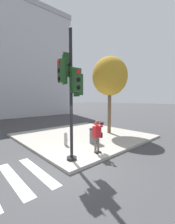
% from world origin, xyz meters
% --- Properties ---
extents(ground_plane, '(160.00, 160.00, 0.00)m').
position_xyz_m(ground_plane, '(0.00, 0.00, 0.00)').
color(ground_plane, '#424244').
extents(sidewalk_corner, '(8.00, 8.00, 0.14)m').
position_xyz_m(sidewalk_corner, '(3.50, 3.50, 0.07)').
color(sidewalk_corner, '#ADA89E').
rests_on(sidewalk_corner, ground_plane).
extents(traffic_signal_pole, '(1.13, 1.13, 5.51)m').
position_xyz_m(traffic_signal_pole, '(0.24, 0.35, 3.39)').
color(traffic_signal_pole, black).
rests_on(traffic_signal_pole, sidewalk_corner).
extents(person_photographer, '(0.58, 0.54, 1.59)m').
position_xyz_m(person_photographer, '(1.69, 0.19, 1.08)').
color(person_photographer, black).
rests_on(person_photographer, sidewalk_corner).
extents(street_tree, '(2.63, 2.63, 5.77)m').
position_xyz_m(street_tree, '(5.44, 2.52, 4.43)').
color(street_tree, brown).
rests_on(street_tree, sidewalk_corner).
extents(fire_hydrant, '(0.19, 0.25, 0.75)m').
position_xyz_m(fire_hydrant, '(1.19, 2.19, 0.51)').
color(fire_hydrant, '#99999E').
rests_on(fire_hydrant, sidewalk_corner).
extents(trash_bin, '(0.61, 0.61, 0.88)m').
position_xyz_m(trash_bin, '(2.68, 1.38, 0.58)').
color(trash_bin, '#5B5B60').
rests_on(trash_bin, sidewalk_corner).
extents(building_right, '(13.76, 14.14, 17.34)m').
position_xyz_m(building_right, '(6.24, 24.61, 8.68)').
color(building_right, '#BCBCC1').
rests_on(building_right, ground_plane).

